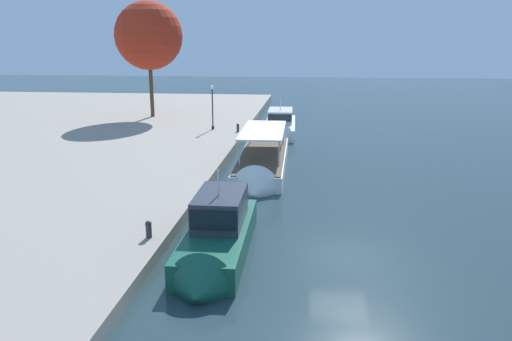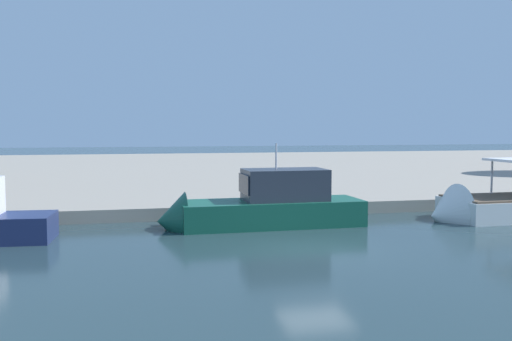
{
  "view_description": "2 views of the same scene",
  "coord_description": "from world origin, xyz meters",
  "px_view_note": "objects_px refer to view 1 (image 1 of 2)",
  "views": [
    {
      "loc": [
        -20.21,
        1.51,
        8.98
      ],
      "look_at": [
        5.4,
        4.27,
        2.25
      ],
      "focal_mm": 34.84,
      "sensor_mm": 36.0,
      "label": 1
    },
    {
      "loc": [
        -6.43,
        -18.68,
        4.36
      ],
      "look_at": [
        -0.48,
        7.31,
        2.32
      ],
      "focal_mm": 39.65,
      "sensor_mm": 36.0,
      "label": 2
    }
  ],
  "objects_px": {
    "motor_yacht_2": "(217,240)",
    "tree_2": "(147,34)",
    "motor_yacht_4": "(280,128)",
    "mooring_bollard_0": "(238,127)",
    "lamp_post": "(212,104)",
    "tour_boat_3": "(262,166)",
    "mooring_bollard_1": "(149,229)"
  },
  "relations": [
    {
      "from": "motor_yacht_2",
      "to": "tree_2",
      "type": "relative_size",
      "value": 0.71
    },
    {
      "from": "motor_yacht_4",
      "to": "mooring_bollard_0",
      "type": "xyz_separation_m",
      "value": [
        -2.46,
        3.86,
        0.41
      ]
    },
    {
      "from": "motor_yacht_4",
      "to": "lamp_post",
      "type": "bearing_deg",
      "value": -79.83
    },
    {
      "from": "tour_boat_3",
      "to": "mooring_bollard_1",
      "type": "distance_m",
      "value": 14.75
    },
    {
      "from": "mooring_bollard_0",
      "to": "tree_2",
      "type": "xyz_separation_m",
      "value": [
        8.67,
        11.2,
        8.73
      ]
    },
    {
      "from": "mooring_bollard_0",
      "to": "mooring_bollard_1",
      "type": "relative_size",
      "value": 1.0
    },
    {
      "from": "motor_yacht_2",
      "to": "tree_2",
      "type": "bearing_deg",
      "value": -158.92
    },
    {
      "from": "lamp_post",
      "to": "motor_yacht_2",
      "type": "bearing_deg",
      "value": -168.74
    },
    {
      "from": "motor_yacht_2",
      "to": "tour_boat_3",
      "type": "relative_size",
      "value": 0.64
    },
    {
      "from": "motor_yacht_4",
      "to": "tree_2",
      "type": "relative_size",
      "value": 0.87
    },
    {
      "from": "motor_yacht_2",
      "to": "mooring_bollard_1",
      "type": "relative_size",
      "value": 11.58
    },
    {
      "from": "motor_yacht_4",
      "to": "mooring_bollard_1",
      "type": "relative_size",
      "value": 14.08
    },
    {
      "from": "motor_yacht_2",
      "to": "lamp_post",
      "type": "bearing_deg",
      "value": -169.38
    },
    {
      "from": "motor_yacht_4",
      "to": "motor_yacht_2",
      "type": "bearing_deg",
      "value": -3.39
    },
    {
      "from": "tour_boat_3",
      "to": "motor_yacht_4",
      "type": "height_order",
      "value": "motor_yacht_4"
    },
    {
      "from": "motor_yacht_2",
      "to": "lamp_post",
      "type": "height_order",
      "value": "lamp_post"
    },
    {
      "from": "motor_yacht_4",
      "to": "tree_2",
      "type": "xyz_separation_m",
      "value": [
        6.21,
        15.07,
        9.14
      ]
    },
    {
      "from": "lamp_post",
      "to": "tree_2",
      "type": "bearing_deg",
      "value": 48.6
    },
    {
      "from": "motor_yacht_4",
      "to": "mooring_bollard_0",
      "type": "height_order",
      "value": "motor_yacht_4"
    },
    {
      "from": "motor_yacht_2",
      "to": "mooring_bollard_0",
      "type": "distance_m",
      "value": 26.97
    },
    {
      "from": "motor_yacht_2",
      "to": "tree_2",
      "type": "xyz_separation_m",
      "value": [
        35.49,
        14.14,
        9.02
      ]
    },
    {
      "from": "tour_boat_3",
      "to": "mooring_bollard_1",
      "type": "xyz_separation_m",
      "value": [
        -14.29,
        3.62,
        0.63
      ]
    },
    {
      "from": "tree_2",
      "to": "mooring_bollard_0",
      "type": "bearing_deg",
      "value": -127.74
    },
    {
      "from": "motor_yacht_4",
      "to": "tour_boat_3",
      "type": "bearing_deg",
      "value": -3.03
    },
    {
      "from": "tour_boat_3",
      "to": "motor_yacht_2",
      "type": "bearing_deg",
      "value": -3.21
    },
    {
      "from": "mooring_bollard_1",
      "to": "motor_yacht_4",
      "type": "bearing_deg",
      "value": -7.85
    },
    {
      "from": "motor_yacht_2",
      "to": "mooring_bollard_1",
      "type": "xyz_separation_m",
      "value": [
        0.29,
        3.07,
        0.29
      ]
    },
    {
      "from": "mooring_bollard_0",
      "to": "lamp_post",
      "type": "distance_m",
      "value": 3.51
    },
    {
      "from": "mooring_bollard_0",
      "to": "motor_yacht_2",
      "type": "bearing_deg",
      "value": -173.76
    },
    {
      "from": "motor_yacht_4",
      "to": "mooring_bollard_0",
      "type": "relative_size",
      "value": 14.02
    },
    {
      "from": "motor_yacht_4",
      "to": "lamp_post",
      "type": "distance_m",
      "value": 7.07
    },
    {
      "from": "mooring_bollard_1",
      "to": "tree_2",
      "type": "distance_m",
      "value": 37.91
    }
  ]
}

